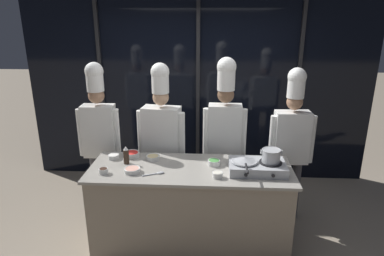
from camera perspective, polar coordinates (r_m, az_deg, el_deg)
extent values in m
plane|color=gray|center=(4.01, -0.23, -18.56)|extent=(24.00, 24.00, 0.00)
cube|color=black|center=(5.04, 1.01, 6.25)|extent=(5.00, 0.04, 2.70)
cube|color=#232326|center=(5.25, -14.77, 6.14)|extent=(0.05, 0.05, 2.70)
cube|color=#232326|center=(4.99, 0.99, 6.14)|extent=(0.05, 0.05, 2.70)
cube|color=#232326|center=(5.13, 17.10, 5.67)|extent=(0.05, 0.05, 2.70)
cube|color=gray|center=(3.76, -0.24, -13.18)|extent=(2.03, 0.72, 0.88)
cube|color=#A39E93|center=(3.55, -0.25, -6.89)|extent=(2.09, 0.76, 0.03)
cube|color=#B2B5BA|center=(3.51, 10.81, -6.40)|extent=(0.56, 0.36, 0.10)
cylinder|color=black|center=(3.47, 8.74, -5.57)|extent=(0.22, 0.22, 0.01)
cylinder|color=black|center=(3.32, 8.97, -7.75)|extent=(0.03, 0.01, 0.03)
cylinder|color=black|center=(3.50, 12.96, -5.60)|extent=(0.22, 0.22, 0.01)
cylinder|color=black|center=(3.36, 13.39, -7.76)|extent=(0.03, 0.01, 0.03)
cylinder|color=#ADAFB5|center=(3.47, 8.75, -5.42)|extent=(0.26, 0.26, 0.01)
cone|color=#ADAFB5|center=(3.46, 8.76, -5.18)|extent=(0.27, 0.27, 0.04)
cylinder|color=black|center=(3.25, 9.11, -6.69)|extent=(0.02, 0.20, 0.02)
cylinder|color=#B7BABF|center=(3.48, 13.04, -4.55)|extent=(0.18, 0.18, 0.13)
torus|color=#B7BABF|center=(3.45, 13.12, -3.57)|extent=(0.18, 0.18, 0.01)
torus|color=#B7BABF|center=(3.44, 11.43, -3.91)|extent=(0.01, 0.05, 0.05)
torus|color=#B7BABF|center=(3.48, 14.74, -3.93)|extent=(0.01, 0.05, 0.05)
cylinder|color=#332319|center=(3.68, -10.90, -4.72)|extent=(0.06, 0.06, 0.15)
cone|color=white|center=(3.64, -11.00, -3.29)|extent=(0.05, 0.05, 0.04)
cylinder|color=white|center=(3.75, -6.54, -4.96)|extent=(0.14, 0.14, 0.04)
torus|color=white|center=(3.74, -6.55, -4.66)|extent=(0.15, 0.15, 0.01)
cylinder|color=#E0C689|center=(3.74, -6.54, -4.79)|extent=(0.12, 0.12, 0.02)
cylinder|color=white|center=(3.35, 4.27, -7.79)|extent=(0.10, 0.10, 0.05)
torus|color=white|center=(3.33, 4.28, -7.39)|extent=(0.10, 0.10, 0.01)
cylinder|color=silver|center=(3.34, 4.28, -7.58)|extent=(0.08, 0.08, 0.03)
cylinder|color=white|center=(3.84, -12.92, -4.70)|extent=(0.12, 0.12, 0.04)
torus|color=white|center=(3.83, -12.95, -4.39)|extent=(0.12, 0.12, 0.01)
cylinder|color=white|center=(3.84, -12.94, -4.53)|extent=(0.10, 0.10, 0.02)
cylinder|color=white|center=(3.60, 3.68, -5.78)|extent=(0.13, 0.13, 0.05)
torus|color=white|center=(3.59, 3.69, -5.40)|extent=(0.13, 0.13, 0.01)
cylinder|color=#4C9E47|center=(3.60, 3.69, -5.58)|extent=(0.11, 0.11, 0.03)
cylinder|color=white|center=(3.49, -9.93, -6.96)|extent=(0.16, 0.16, 0.04)
torus|color=white|center=(3.48, -9.95, -6.65)|extent=(0.16, 0.16, 0.01)
cylinder|color=#EAA893|center=(3.48, -9.94, -6.79)|extent=(0.13, 0.13, 0.02)
cylinder|color=white|center=(3.85, -10.00, -4.39)|extent=(0.17, 0.17, 0.05)
torus|color=white|center=(3.84, -10.02, -4.04)|extent=(0.17, 0.17, 0.01)
cylinder|color=red|center=(3.85, -10.01, -4.20)|extent=(0.14, 0.14, 0.03)
cylinder|color=white|center=(3.52, -14.54, -6.97)|extent=(0.09, 0.09, 0.05)
torus|color=white|center=(3.51, -14.57, -6.58)|extent=(0.09, 0.09, 0.01)
cylinder|color=#382319|center=(3.52, -14.55, -6.77)|extent=(0.08, 0.08, 0.03)
cube|color=#B2B5BA|center=(3.41, -7.09, -7.73)|extent=(0.15, 0.07, 0.01)
ellipsoid|color=#B2B5BA|center=(3.44, -5.25, -7.42)|extent=(0.08, 0.07, 0.02)
cylinder|color=#4C4C51|center=(4.47, -13.11, -9.05)|extent=(0.10, 0.10, 0.78)
cylinder|color=#4C4C51|center=(4.52, -15.71, -8.91)|extent=(0.10, 0.10, 0.78)
cube|color=white|center=(4.22, -15.17, -0.46)|extent=(0.39, 0.21, 0.63)
cylinder|color=white|center=(4.14, -12.45, -0.79)|extent=(0.08, 0.08, 0.58)
cylinder|color=white|center=(4.26, -18.01, -0.72)|extent=(0.08, 0.08, 0.58)
sphere|color=#A87A5B|center=(4.11, -15.67, 5.23)|extent=(0.19, 0.19, 0.19)
cylinder|color=white|center=(4.07, -15.87, 7.49)|extent=(0.19, 0.19, 0.23)
sphere|color=white|center=(4.06, -16.02, 9.07)|extent=(0.21, 0.21, 0.21)
cylinder|color=#232326|center=(4.29, -3.24, -9.82)|extent=(0.11, 0.11, 0.78)
cylinder|color=#232326|center=(4.34, -6.33, -9.50)|extent=(0.11, 0.11, 0.78)
cube|color=white|center=(4.03, -5.06, -0.83)|extent=(0.46, 0.28, 0.63)
cylinder|color=white|center=(3.95, -1.81, -1.47)|extent=(0.09, 0.09, 0.58)
cylinder|color=white|center=(4.08, -8.46, -1.01)|extent=(0.09, 0.09, 0.58)
sphere|color=tan|center=(3.91, -5.24, 5.11)|extent=(0.18, 0.18, 0.18)
cylinder|color=white|center=(3.87, -5.31, 7.54)|extent=(0.19, 0.19, 0.24)
sphere|color=white|center=(3.85, -5.36, 9.26)|extent=(0.21, 0.21, 0.21)
cylinder|color=#4C4C51|center=(4.30, 6.57, -9.70)|extent=(0.10, 0.10, 0.79)
cylinder|color=#4C4C51|center=(4.29, 3.74, -9.64)|extent=(0.10, 0.10, 0.79)
cube|color=white|center=(4.01, 5.45, -0.58)|extent=(0.39, 0.21, 0.64)
cylinder|color=white|center=(3.99, 8.51, -0.97)|extent=(0.08, 0.08, 0.59)
cylinder|color=white|center=(3.98, 2.37, -0.81)|extent=(0.08, 0.08, 0.59)
sphere|color=brown|center=(3.88, 5.64, 5.55)|extent=(0.19, 0.19, 0.19)
cylinder|color=white|center=(3.85, 5.73, 8.20)|extent=(0.20, 0.20, 0.26)
sphere|color=white|center=(3.83, 5.79, 10.12)|extent=(0.21, 0.21, 0.21)
cylinder|color=#4C4C51|center=(4.42, 16.79, -9.85)|extent=(0.10, 0.10, 0.76)
cylinder|color=#4C4C51|center=(4.37, 14.00, -9.96)|extent=(0.10, 0.10, 0.76)
cube|color=white|center=(4.12, 16.21, -1.49)|extent=(0.41, 0.22, 0.61)
cylinder|color=white|center=(4.16, 19.25, -1.82)|extent=(0.08, 0.08, 0.56)
cylinder|color=white|center=(4.04, 13.28, -1.85)|extent=(0.08, 0.08, 0.56)
sphere|color=#A87A5B|center=(4.00, 16.74, 4.16)|extent=(0.18, 0.18, 0.18)
cylinder|color=white|center=(3.97, 16.97, 6.49)|extent=(0.19, 0.19, 0.23)
sphere|color=white|center=(3.94, 17.13, 8.15)|extent=(0.20, 0.20, 0.20)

